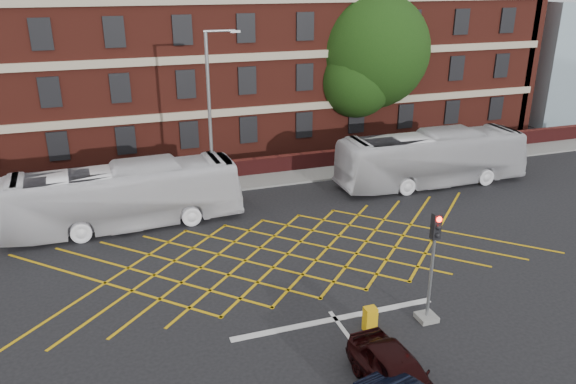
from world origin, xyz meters
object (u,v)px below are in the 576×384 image
object	(u,v)px
bus_left	(124,196)
car_maroon	(397,374)
bus_right	(432,158)
deciduous_tree	(371,59)
street_lamp	(213,149)
utility_cabinet	(370,319)
traffic_light_near	(431,278)

from	to	relation	value
bus_left	car_maroon	world-z (taller)	bus_left
bus_left	bus_right	size ratio (longest dim) A/B	0.99
bus_right	deciduous_tree	world-z (taller)	deciduous_tree
bus_left	deciduous_tree	world-z (taller)	deciduous_tree
bus_right	deciduous_tree	distance (m)	10.27
bus_right	street_lamp	xyz separation A→B (m)	(-13.13, 0.75, 1.64)
bus_left	street_lamp	world-z (taller)	street_lamp
bus_right	car_maroon	distance (m)	19.15
utility_cabinet	deciduous_tree	bearing A→B (deg)	63.88
bus_right	car_maroon	bearing A→B (deg)	145.88
utility_cabinet	street_lamp	bearing A→B (deg)	101.89
street_lamp	deciduous_tree	bearing A→B (deg)	32.07
street_lamp	utility_cabinet	world-z (taller)	street_lamp
bus_right	bus_left	bearing A→B (deg)	92.10
utility_cabinet	bus_right	bearing A→B (deg)	50.34
bus_right	traffic_light_near	size ratio (longest dim) A/B	2.75
bus_left	utility_cabinet	world-z (taller)	bus_left
deciduous_tree	street_lamp	bearing A→B (deg)	-147.93
street_lamp	car_maroon	bearing A→B (deg)	-82.70
bus_right	utility_cabinet	bearing A→B (deg)	141.45
deciduous_tree	traffic_light_near	world-z (taller)	deciduous_tree
street_lamp	utility_cabinet	xyz separation A→B (m)	(2.78, -13.23, -2.80)
deciduous_tree	bus_left	bearing A→B (deg)	-152.53
bus_left	car_maroon	xyz separation A→B (m)	(6.87, -15.31, -0.92)
bus_left	traffic_light_near	size ratio (longest dim) A/B	2.71
bus_right	traffic_light_near	xyz separation A→B (m)	(-8.04, -12.56, 0.13)
traffic_light_near	utility_cabinet	world-z (taller)	traffic_light_near
bus_right	deciduous_tree	size ratio (longest dim) A/B	1.06
car_maroon	bus_left	bearing A→B (deg)	110.21
car_maroon	bus_right	bearing A→B (deg)	50.82
car_maroon	utility_cabinet	size ratio (longest dim) A/B	4.31
car_maroon	traffic_light_near	world-z (taller)	traffic_light_near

